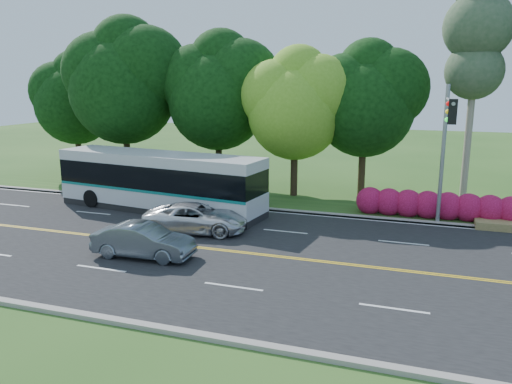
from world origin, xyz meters
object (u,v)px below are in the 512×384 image
(transit_bus, at_px, (159,182))
(sedan, at_px, (143,241))
(suv, at_px, (196,218))
(traffic_signal, at_px, (446,136))

(transit_bus, xyz_separation_m, sedan, (3.20, -7.08, -0.90))
(sedan, bearing_deg, suv, -9.79)
(suv, bearing_deg, sedan, 162.26)
(sedan, bearing_deg, traffic_signal, -60.40)
(transit_bus, relative_size, sedan, 2.98)
(transit_bus, distance_m, suv, 4.97)
(traffic_signal, relative_size, sedan, 1.66)
(suv, bearing_deg, transit_bus, 39.38)
(transit_bus, bearing_deg, sedan, -57.82)
(sedan, bearing_deg, transit_bus, 22.05)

